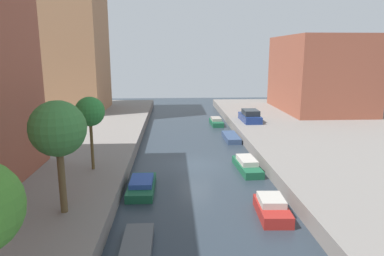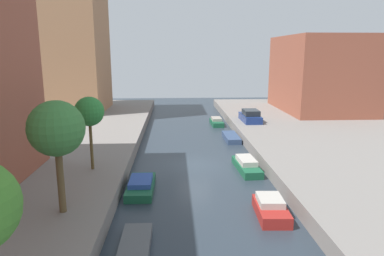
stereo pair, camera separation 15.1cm
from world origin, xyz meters
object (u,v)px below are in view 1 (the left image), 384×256
Objects in this scene: moored_boat_left_1 at (137,244)px; moored_boat_left_2 at (142,186)px; street_tree_1 at (58,130)px; low_block_right at (319,74)px; parked_car at (250,116)px; street_tree_2 at (90,112)px; moored_boat_right_4 at (216,122)px; moored_boat_right_1 at (272,208)px; apartment_tower_far at (64,36)px; moored_boat_right_2 at (247,165)px; moored_boat_right_3 at (231,137)px.

moored_boat_left_2 is at bearing 93.17° from moored_boat_left_1.
street_tree_1 is at bearing 152.86° from moored_boat_left_1.
parked_car is at bearing -145.47° from low_block_right.
low_block_right is at bearing 43.12° from street_tree_2.
street_tree_1 is 28.32m from moored_boat_right_4.
moored_boat_left_2 reaches higher than moored_boat_left_1.
street_tree_2 is at bearing 152.87° from moored_boat_right_1.
moored_boat_left_1 is at bearing -69.70° from apartment_tower_far.
street_tree_1 is 14.82m from moored_boat_right_2.
moored_boat_right_4 is (7.02, 27.66, 0.15)m from moored_boat_left_1.
moored_boat_right_4 is (19.56, -6.23, -10.51)m from apartment_tower_far.
moored_boat_right_4 is (-0.60, 7.65, 0.12)m from moored_boat_right_3.
moored_boat_right_1 is at bearing -99.11° from parked_car.
street_tree_1 is at bearing -90.00° from street_tree_2.
moored_boat_right_2 is at bearing -89.14° from moored_boat_right_4.
moored_boat_left_2 is at bearing -121.65° from parked_car.
parked_car reaches higher than moored_boat_right_1.
low_block_right reaches higher than moored_boat_right_4.
moored_boat_right_3 is (0.57, 17.07, -0.16)m from moored_boat_right_1.
moored_boat_right_2 is 1.05× the size of moored_boat_right_3.
apartment_tower_far is 34.40m from low_block_right.
moored_boat_left_1 is at bearing -123.75° from low_block_right.
street_tree_1 is at bearing -112.75° from moored_boat_right_4.
moored_boat_left_2 is at bearing -65.76° from apartment_tower_far.
moored_boat_right_1 is (10.82, -5.54, -4.51)m from street_tree_2.
moored_boat_right_3 is at bearing 58.62° from moored_boat_left_2.
moored_boat_right_1 is 0.88× the size of moored_boat_right_4.
moored_boat_right_2 is 9.45m from moored_boat_right_3.
parked_car is 0.99× the size of moored_boat_right_2.
moored_boat_left_2 reaches higher than moored_boat_right_3.
apartment_tower_far is 4.73× the size of moored_boat_right_3.
moored_boat_right_1 is (-3.47, -21.65, -1.16)m from parked_car.
moored_boat_right_4 is (-0.03, 24.72, -0.05)m from moored_boat_right_1.
low_block_right reaches higher than moored_boat_right_2.
moored_boat_right_3 is at bearing -34.55° from apartment_tower_far.
apartment_tower_far reaches higher than street_tree_1.
moored_boat_right_2 reaches higher than moored_boat_right_3.
moored_boat_right_3 is (-13.84, -12.11, -5.70)m from low_block_right.
moored_boat_right_2 is at bearing -49.66° from apartment_tower_far.
parked_car reaches higher than moored_boat_left_2.
apartment_tower_far is at bearing 122.34° from moored_boat_right_1.
moored_boat_right_1 is at bearing -89.92° from moored_boat_right_4.
low_block_right is 16.11m from moored_boat_right_4.
street_tree_1 is 1.35× the size of moored_boat_left_2.
moored_boat_right_1 is 0.78× the size of moored_boat_right_3.
apartment_tower_far is at bearing 109.04° from street_tree_2.
street_tree_1 is at bearing -122.20° from moored_boat_right_3.
parked_car is 4.81m from moored_boat_right_4.
moored_boat_left_2 is (3.39, 4.97, -4.85)m from street_tree_1.
street_tree_1 is 21.94m from moored_boat_right_3.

